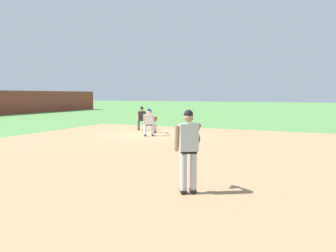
{
  "coord_description": "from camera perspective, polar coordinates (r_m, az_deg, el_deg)",
  "views": [
    {
      "loc": [
        -15.92,
        -8.26,
        2.19
      ],
      "look_at": [
        -6.51,
        -4.06,
        1.19
      ],
      "focal_mm": 35.0,
      "sensor_mm": 36.0,
      "label": 1
    }
  ],
  "objects": [
    {
      "name": "ground_plane",
      "position": [
        18.07,
        -3.32,
        -1.43
      ],
      "size": [
        160.0,
        160.0,
        0.0
      ],
      "primitive_type": "plane",
      "color": "#518942"
    },
    {
      "name": "infield_dirt_patch",
      "position": [
        12.67,
        -1.36,
        -4.4
      ],
      "size": [
        18.0,
        18.0,
        0.01
      ],
      "primitive_type": "cube",
      "color": "#A87F56",
      "rests_on": "ground"
    },
    {
      "name": "first_base_bag",
      "position": [
        18.07,
        -3.32,
        -1.29
      ],
      "size": [
        0.38,
        0.38,
        0.09
      ],
      "primitive_type": "cube",
      "color": "white",
      "rests_on": "ground"
    },
    {
      "name": "baseball",
      "position": [
        14.89,
        -2.08,
        -2.78
      ],
      "size": [
        0.07,
        0.07,
        0.07
      ],
      "primitive_type": "sphere",
      "color": "white",
      "rests_on": "ground"
    },
    {
      "name": "pitcher",
      "position": [
        7.2,
        3.66,
        -3.52
      ],
      "size": [
        0.84,
        0.57,
        1.86
      ],
      "color": "black",
      "rests_on": "ground"
    },
    {
      "name": "first_baseman",
      "position": [
        18.52,
        -3.09,
        1.01
      ],
      "size": [
        0.81,
        1.03,
        1.34
      ],
      "color": "black",
      "rests_on": "ground"
    },
    {
      "name": "baserunner",
      "position": [
        17.15,
        -3.35,
        0.85
      ],
      "size": [
        0.61,
        0.67,
        1.46
      ],
      "color": "black",
      "rests_on": "ground"
    },
    {
      "name": "umpire",
      "position": [
        20.09,
        -4.58,
        1.53
      ],
      "size": [
        0.64,
        0.68,
        1.46
      ],
      "color": "black",
      "rests_on": "ground"
    }
  ]
}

